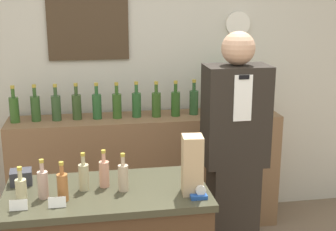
% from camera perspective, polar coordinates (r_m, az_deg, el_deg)
% --- Properties ---
extents(back_wall, '(5.20, 0.09, 2.70)m').
position_cam_1_polar(back_wall, '(4.04, -4.47, 5.78)').
color(back_wall, beige).
rests_on(back_wall, ground_plane).
extents(back_shelf, '(2.24, 0.41, 0.99)m').
position_cam_1_polar(back_shelf, '(4.03, -2.62, -6.94)').
color(back_shelf, brown).
rests_on(back_shelf, ground_plane).
extents(shopkeeper, '(0.44, 0.28, 1.74)m').
position_cam_1_polar(shopkeeper, '(3.35, 8.07, -4.88)').
color(shopkeeper, black).
rests_on(shopkeeper, ground_plane).
extents(potted_plant, '(0.32, 0.32, 0.39)m').
position_cam_1_polar(potted_plant, '(4.01, 8.48, 3.47)').
color(potted_plant, '#B27047').
rests_on(potted_plant, back_shelf).
extents(paper_bag, '(0.12, 0.13, 0.33)m').
position_cam_1_polar(paper_bag, '(2.57, 2.98, -6.03)').
color(paper_bag, tan).
rests_on(paper_bag, display_counter).
extents(tape_dispenser, '(0.09, 0.06, 0.07)m').
position_cam_1_polar(tape_dispenser, '(2.56, 3.84, -9.55)').
color(tape_dispenser, '#1E4799').
rests_on(tape_dispenser, display_counter).
extents(price_card_left, '(0.09, 0.02, 0.06)m').
position_cam_1_polar(price_card_left, '(2.54, -17.77, -10.37)').
color(price_card_left, white).
rests_on(price_card_left, display_counter).
extents(price_card_right, '(0.09, 0.02, 0.06)m').
position_cam_1_polar(price_card_right, '(2.52, -13.37, -10.27)').
color(price_card_right, white).
rests_on(price_card_right, display_counter).
extents(gift_box, '(0.13, 0.11, 0.08)m').
position_cam_1_polar(gift_box, '(2.86, -17.48, -7.17)').
color(gift_box, '#2D2D33').
rests_on(gift_box, display_counter).
extents(counter_bottle_0, '(0.06, 0.06, 0.22)m').
position_cam_1_polar(counter_bottle_0, '(2.55, -17.45, -8.87)').
color(counter_bottle_0, tan).
rests_on(counter_bottle_0, display_counter).
extents(counter_bottle_1, '(0.06, 0.06, 0.22)m').
position_cam_1_polar(counter_bottle_1, '(2.62, -15.00, -8.02)').
color(counter_bottle_1, tan).
rests_on(counter_bottle_1, display_counter).
extents(counter_bottle_2, '(0.06, 0.06, 0.22)m').
position_cam_1_polar(counter_bottle_2, '(2.57, -12.73, -8.41)').
color(counter_bottle_2, '#A26131').
rests_on(counter_bottle_2, display_counter).
extents(counter_bottle_3, '(0.06, 0.06, 0.22)m').
position_cam_1_polar(counter_bottle_3, '(2.68, -10.23, -7.27)').
color(counter_bottle_3, tan).
rests_on(counter_bottle_3, display_counter).
extents(counter_bottle_4, '(0.06, 0.06, 0.22)m').
position_cam_1_polar(counter_bottle_4, '(2.70, -7.79, -6.95)').
color(counter_bottle_4, tan).
rests_on(counter_bottle_4, display_counter).
extents(counter_bottle_5, '(0.06, 0.06, 0.22)m').
position_cam_1_polar(counter_bottle_5, '(2.64, -5.48, -7.44)').
color(counter_bottle_5, tan).
rests_on(counter_bottle_5, display_counter).
extents(shelf_bottle_0, '(0.07, 0.07, 0.30)m').
position_cam_1_polar(shelf_bottle_0, '(3.86, -18.24, 0.79)').
color(shelf_bottle_0, '#315821').
rests_on(shelf_bottle_0, back_shelf).
extents(shelf_bottle_1, '(0.07, 0.07, 0.30)m').
position_cam_1_polar(shelf_bottle_1, '(3.85, -15.85, 0.95)').
color(shelf_bottle_1, '#2E5023').
rests_on(shelf_bottle_1, back_shelf).
extents(shelf_bottle_2, '(0.07, 0.07, 0.30)m').
position_cam_1_polar(shelf_bottle_2, '(3.83, -13.47, 1.03)').
color(shelf_bottle_2, '#304C29').
rests_on(shelf_bottle_2, back_shelf).
extents(shelf_bottle_3, '(0.07, 0.07, 0.30)m').
position_cam_1_polar(shelf_bottle_3, '(3.83, -11.07, 1.17)').
color(shelf_bottle_3, '#324A24').
rests_on(shelf_bottle_3, back_shelf).
extents(shelf_bottle_4, '(0.07, 0.07, 0.30)m').
position_cam_1_polar(shelf_bottle_4, '(3.82, -8.66, 1.23)').
color(shelf_bottle_4, '#27572A').
rests_on(shelf_bottle_4, back_shelf).
extents(shelf_bottle_5, '(0.07, 0.07, 0.30)m').
position_cam_1_polar(shelf_bottle_5, '(3.82, -6.24, 1.30)').
color(shelf_bottle_5, '#315620').
rests_on(shelf_bottle_5, back_shelf).
extents(shelf_bottle_6, '(0.07, 0.07, 0.30)m').
position_cam_1_polar(shelf_bottle_6, '(3.84, -3.86, 1.43)').
color(shelf_bottle_6, '#265628').
rests_on(shelf_bottle_6, back_shelf).
extents(shelf_bottle_7, '(0.07, 0.07, 0.30)m').
position_cam_1_polar(shelf_bottle_7, '(3.84, -1.44, 1.46)').
color(shelf_bottle_7, '#32541F').
rests_on(shelf_bottle_7, back_shelf).
extents(shelf_bottle_8, '(0.07, 0.07, 0.30)m').
position_cam_1_polar(shelf_bottle_8, '(3.86, 0.93, 1.56)').
color(shelf_bottle_8, '#2A521D').
rests_on(shelf_bottle_8, back_shelf).
extents(shelf_bottle_9, '(0.07, 0.07, 0.30)m').
position_cam_1_polar(shelf_bottle_9, '(3.92, 3.17, 1.73)').
color(shelf_bottle_9, '#284E28').
rests_on(shelf_bottle_9, back_shelf).
extents(shelf_bottle_10, '(0.07, 0.07, 0.30)m').
position_cam_1_polar(shelf_bottle_10, '(3.95, 5.45, 1.80)').
color(shelf_bottle_10, '#30571F').
rests_on(shelf_bottle_10, back_shelf).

